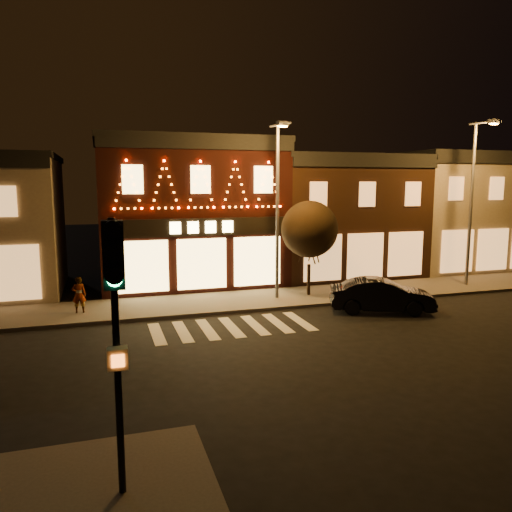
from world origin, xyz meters
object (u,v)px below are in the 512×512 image
streetlamp_mid (278,198)px  pedestrian (79,295)px  traffic_signal_near (115,305)px  dark_sedan (382,295)px

streetlamp_mid → pedestrian: 10.14m
traffic_signal_near → pedestrian: size_ratio=3.15×
pedestrian → streetlamp_mid: bearing=179.2°
streetlamp_mid → dark_sedan: (3.84, -3.27, -4.34)m
streetlamp_mid → dark_sedan: streetlamp_mid is taller
streetlamp_mid → pedestrian: (-9.25, 0.13, -4.15)m
traffic_signal_near → pedestrian: (-1.20, 14.01, -2.77)m
traffic_signal_near → pedestrian: traffic_signal_near is taller
streetlamp_mid → dark_sedan: 6.66m
traffic_signal_near → streetlamp_mid: size_ratio=0.60×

